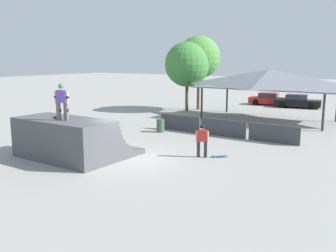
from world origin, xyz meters
TOP-DOWN VIEW (x-y plane):
  - ground_plane at (0.00, 0.00)m, footprint 160.00×160.00m
  - quarter_pipe_ramp at (-2.63, -1.24)m, footprint 5.08×4.19m
  - skater_on_deck at (-2.34, -1.84)m, footprint 0.72×0.47m
  - skateboard_on_deck at (-2.97, -1.62)m, footprint 0.80×0.45m
  - bystander_walking at (2.69, 2.42)m, footprint 0.63×0.36m
  - skateboard_on_ground at (3.40, 2.89)m, footprint 0.74×0.70m
  - barrier_fence at (1.33, 7.56)m, footprint 9.38×0.12m
  - pavilion_shelter at (1.45, 15.14)m, footprint 10.83×5.47m
  - tree_beside_pavilion at (-6.11, 17.43)m, footprint 3.94×3.94m
  - tree_far_back at (-6.47, 15.95)m, footprint 4.05×4.05m
  - trash_bin at (-2.69, 6.47)m, footprint 0.52×0.52m
  - parked_car_red at (-1.78, 24.67)m, footprint 4.21×2.16m
  - parked_car_black at (1.26, 24.12)m, footprint 4.53×2.34m

SIDE VIEW (x-z plane):
  - ground_plane at x=0.00m, z-range 0.00..0.00m
  - skateboard_on_ground at x=3.40m, z-range 0.01..0.10m
  - trash_bin at x=-2.69m, z-range 0.00..0.85m
  - barrier_fence at x=1.33m, z-range 0.00..1.05m
  - parked_car_red at x=-1.78m, z-range -0.04..1.24m
  - parked_car_black at x=1.26m, z-range -0.04..1.24m
  - quarter_pipe_ramp at x=-2.63m, z-range -0.11..1.84m
  - bystander_walking at x=2.69m, z-range 0.14..1.79m
  - skateboard_on_deck at x=-2.97m, z-range 1.96..2.05m
  - skater_on_deck at x=-2.34m, z-range 2.08..3.78m
  - pavilion_shelter at x=1.45m, z-range 1.25..5.21m
  - tree_far_back at x=-6.47m, z-range 1.10..7.38m
  - tree_beside_pavilion at x=-6.11m, z-range 1.45..8.31m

